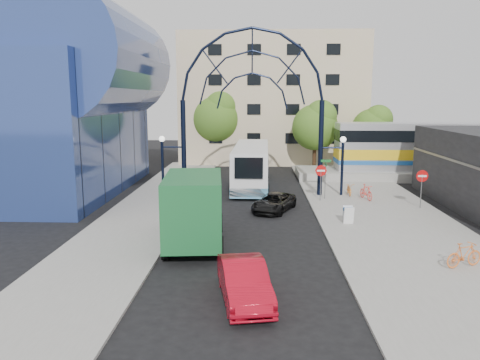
{
  "coord_description": "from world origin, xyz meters",
  "views": [
    {
      "loc": [
        0.45,
        -19.99,
        7.15
      ],
      "look_at": [
        -0.55,
        6.0,
        2.58
      ],
      "focal_mm": 35.0,
      "sensor_mm": 36.0,
      "label": 1
    }
  ],
  "objects_px": {
    "train_car": "(479,147)",
    "bike_near_b": "(366,192)",
    "do_not_enter_sign": "(422,180)",
    "bike_far_b": "(464,255)",
    "tree_north_c": "(374,127)",
    "sandwich_board": "(348,213)",
    "city_bus": "(251,165)",
    "bike_near_a": "(349,189)",
    "tree_north_a": "(316,125)",
    "tree_north_b": "(217,116)",
    "red_sedan": "(244,281)",
    "gateway_arch": "(252,78)",
    "stop_sign": "(321,174)",
    "street_name_sign": "(326,171)",
    "green_truck": "(194,209)",
    "black_suv": "(274,202)"
  },
  "relations": [
    {
      "from": "bike_far_b",
      "to": "bike_near_b",
      "type": "bearing_deg",
      "value": -16.2
    },
    {
      "from": "gateway_arch",
      "to": "stop_sign",
      "type": "distance_m",
      "value": 8.37
    },
    {
      "from": "do_not_enter_sign",
      "to": "train_car",
      "type": "relative_size",
      "value": 0.1
    },
    {
      "from": "tree_north_a",
      "to": "bike_near_b",
      "type": "xyz_separation_m",
      "value": [
        1.93,
        -13.46,
        -3.95
      ]
    },
    {
      "from": "tree_north_a",
      "to": "do_not_enter_sign",
      "type": "bearing_deg",
      "value": -72.97
    },
    {
      "from": "tree_north_c",
      "to": "city_bus",
      "type": "relative_size",
      "value": 0.53
    },
    {
      "from": "do_not_enter_sign",
      "to": "bike_far_b",
      "type": "xyz_separation_m",
      "value": [
        -1.85,
        -10.85,
        -1.32
      ]
    },
    {
      "from": "tree_north_a",
      "to": "bike_near_a",
      "type": "bearing_deg",
      "value": -84.93
    },
    {
      "from": "tree_north_b",
      "to": "red_sedan",
      "type": "distance_m",
      "value": 34.69
    },
    {
      "from": "tree_north_c",
      "to": "green_truck",
      "type": "relative_size",
      "value": 0.89
    },
    {
      "from": "city_bus",
      "to": "gateway_arch",
      "type": "bearing_deg",
      "value": -87.93
    },
    {
      "from": "sandwich_board",
      "to": "city_bus",
      "type": "bearing_deg",
      "value": 115.38
    },
    {
      "from": "street_name_sign",
      "to": "tree_north_b",
      "type": "height_order",
      "value": "tree_north_b"
    },
    {
      "from": "sandwich_board",
      "to": "bike_near_a",
      "type": "bearing_deg",
      "value": 78.85
    },
    {
      "from": "train_car",
      "to": "red_sedan",
      "type": "relative_size",
      "value": 5.69
    },
    {
      "from": "gateway_arch",
      "to": "bike_near_b",
      "type": "bearing_deg",
      "value": -10.8
    },
    {
      "from": "bike_far_b",
      "to": "city_bus",
      "type": "bearing_deg",
      "value": 5.25
    },
    {
      "from": "city_bus",
      "to": "green_truck",
      "type": "bearing_deg",
      "value": -98.4
    },
    {
      "from": "sandwich_board",
      "to": "train_car",
      "type": "height_order",
      "value": "train_car"
    },
    {
      "from": "black_suv",
      "to": "train_car",
      "type": "bearing_deg",
      "value": 56.44
    },
    {
      "from": "street_name_sign",
      "to": "bike_near_a",
      "type": "xyz_separation_m",
      "value": [
        1.98,
        1.4,
        -1.57
      ]
    },
    {
      "from": "city_bus",
      "to": "bike_near_b",
      "type": "height_order",
      "value": "city_bus"
    },
    {
      "from": "bike_near_b",
      "to": "bike_far_b",
      "type": "relative_size",
      "value": 0.99
    },
    {
      "from": "sandwich_board",
      "to": "green_truck",
      "type": "relative_size",
      "value": 0.14
    },
    {
      "from": "tree_north_c",
      "to": "bike_far_b",
      "type": "relative_size",
      "value": 3.64
    },
    {
      "from": "tree_north_a",
      "to": "train_car",
      "type": "bearing_deg",
      "value": -15.8
    },
    {
      "from": "gateway_arch",
      "to": "bike_near_b",
      "type": "height_order",
      "value": "gateway_arch"
    },
    {
      "from": "street_name_sign",
      "to": "bike_far_b",
      "type": "xyz_separation_m",
      "value": [
        3.95,
        -13.45,
        -1.47
      ]
    },
    {
      "from": "tree_north_a",
      "to": "tree_north_b",
      "type": "bearing_deg",
      "value": 158.2
    },
    {
      "from": "green_truck",
      "to": "bike_far_b",
      "type": "height_order",
      "value": "green_truck"
    },
    {
      "from": "do_not_enter_sign",
      "to": "red_sedan",
      "type": "bearing_deg",
      "value": -127.7
    },
    {
      "from": "do_not_enter_sign",
      "to": "green_truck",
      "type": "distance_m",
      "value": 15.68
    },
    {
      "from": "stop_sign",
      "to": "street_name_sign",
      "type": "distance_m",
      "value": 0.74
    },
    {
      "from": "city_bus",
      "to": "tree_north_c",
      "type": "bearing_deg",
      "value": 40.25
    },
    {
      "from": "red_sedan",
      "to": "bike_far_b",
      "type": "xyz_separation_m",
      "value": [
        9.16,
        3.39,
        -0.07
      ]
    },
    {
      "from": "sandwich_board",
      "to": "tree_north_c",
      "type": "height_order",
      "value": "tree_north_c"
    },
    {
      "from": "tree_north_b",
      "to": "bike_near_b",
      "type": "xyz_separation_m",
      "value": [
        11.93,
        -17.46,
        -4.61
      ]
    },
    {
      "from": "train_car",
      "to": "bike_near_b",
      "type": "relative_size",
      "value": 14.18
    },
    {
      "from": "sandwich_board",
      "to": "tree_north_a",
      "type": "height_order",
      "value": "tree_north_a"
    },
    {
      "from": "tree_north_a",
      "to": "black_suv",
      "type": "xyz_separation_m",
      "value": [
        -4.63,
        -16.69,
        -4.03
      ]
    },
    {
      "from": "green_truck",
      "to": "bike_near_a",
      "type": "xyz_separation_m",
      "value": [
        9.83,
        11.7,
        -1.23
      ]
    },
    {
      "from": "do_not_enter_sign",
      "to": "red_sedan",
      "type": "xyz_separation_m",
      "value": [
        -11.01,
        -14.24,
        -1.25
      ]
    },
    {
      "from": "do_not_enter_sign",
      "to": "gateway_arch",
      "type": "bearing_deg",
      "value": 160.01
    },
    {
      "from": "do_not_enter_sign",
      "to": "bike_near_a",
      "type": "bearing_deg",
      "value": 133.66
    },
    {
      "from": "stop_sign",
      "to": "green_truck",
      "type": "relative_size",
      "value": 0.34
    },
    {
      "from": "tree_north_c",
      "to": "do_not_enter_sign",
      "type": "bearing_deg",
      "value": -93.58
    },
    {
      "from": "tree_north_c",
      "to": "red_sedan",
      "type": "height_order",
      "value": "tree_north_c"
    },
    {
      "from": "sandwich_board",
      "to": "bike_near_a",
      "type": "xyz_separation_m",
      "value": [
        1.58,
        8.02,
        -0.18
      ]
    },
    {
      "from": "street_name_sign",
      "to": "bike_near_a",
      "type": "bearing_deg",
      "value": 35.24
    },
    {
      "from": "sandwich_board",
      "to": "green_truck",
      "type": "height_order",
      "value": "green_truck"
    }
  ]
}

